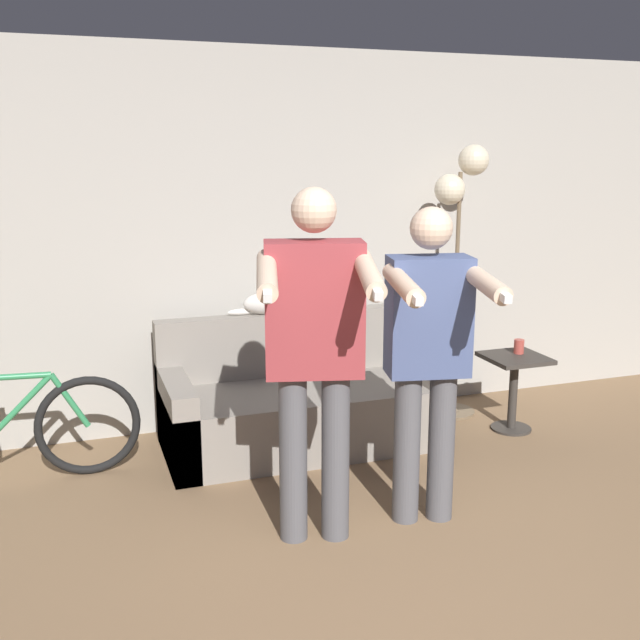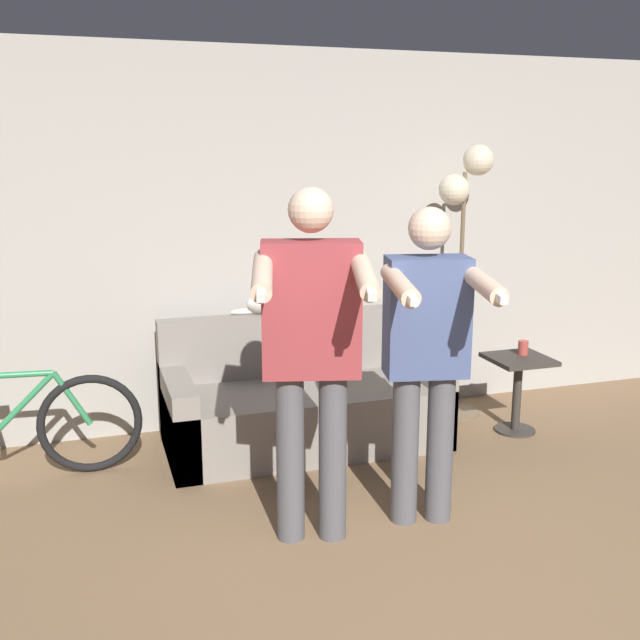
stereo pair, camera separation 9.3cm
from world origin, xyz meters
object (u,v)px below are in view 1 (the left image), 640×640
(cat, at_px, (271,302))
(person_left, at_px, (314,343))
(person_right, at_px, (428,347))
(floor_lamp, at_px, (460,209))
(bicycle, at_px, (8,432))
(side_table, at_px, (514,378))
(couch, at_px, (302,405))
(cup, at_px, (519,346))

(cat, bearing_deg, person_left, -97.51)
(person_right, height_order, floor_lamp, floor_lamp)
(bicycle, bearing_deg, floor_lamp, 4.53)
(person_left, height_order, bicycle, person_left)
(bicycle, bearing_deg, side_table, -3.52)
(couch, distance_m, person_right, 1.44)
(person_right, distance_m, bicycle, 2.49)
(floor_lamp, relative_size, side_table, 3.65)
(person_left, height_order, cup, person_left)
(cat, height_order, cup, cat)
(person_left, bearing_deg, person_right, 14.35)
(floor_lamp, bearing_deg, couch, -171.09)
(person_left, height_order, floor_lamp, floor_lamp)
(person_right, xyz_separation_m, side_table, (1.19, 0.98, -0.57))
(person_right, relative_size, cat, 3.42)
(cat, xyz_separation_m, side_table, (1.59, -0.54, -0.54))
(bicycle, bearing_deg, couch, 1.49)
(person_right, relative_size, floor_lamp, 0.85)
(person_right, distance_m, cat, 1.58)
(cup, height_order, bicycle, bicycle)
(floor_lamp, distance_m, side_table, 1.24)
(couch, bearing_deg, floor_lamp, 8.91)
(cat, bearing_deg, couch, -67.18)
(side_table, bearing_deg, couch, 170.39)
(cat, relative_size, side_table, 0.90)
(person_left, xyz_separation_m, cat, (0.20, 1.52, -0.11))
(person_right, height_order, cup, person_right)
(cat, height_order, bicycle, cat)
(couch, height_order, person_right, person_right)
(floor_lamp, xyz_separation_m, cup, (0.28, -0.40, -0.93))
(person_left, distance_m, bicycle, 2.02)
(floor_lamp, relative_size, bicycle, 1.30)
(bicycle, bearing_deg, person_right, -29.48)
(cat, xyz_separation_m, bicycle, (-1.69, -0.34, -0.60))
(person_left, bearing_deg, bicycle, 156.15)
(person_left, xyz_separation_m, person_right, (0.61, -0.00, -0.07))
(floor_lamp, bearing_deg, bicycle, -175.47)
(person_left, bearing_deg, side_table, 43.27)
(person_right, height_order, cat, person_right)
(person_right, bearing_deg, couch, 114.97)
(person_right, relative_size, cup, 16.73)
(cat, distance_m, floor_lamp, 1.49)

